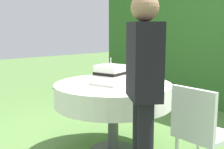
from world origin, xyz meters
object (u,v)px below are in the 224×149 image
Objects in this scene: standing_person at (144,88)px; wedding_cake at (111,75)px; napkin_stack at (139,89)px; serving_plate_near at (88,80)px; cake_table at (113,94)px; garden_chair at (199,128)px; serving_plate_far at (150,87)px.

wedding_cake is at bearing 153.43° from standing_person.
serving_plate_near is at bearing -173.22° from napkin_stack.
wedding_cake is 1.02m from standing_person.
standing_person is at bearing -28.02° from cake_table.
napkin_stack is (0.42, -0.02, 0.13)m from cake_table.
standing_person is at bearing -105.23° from garden_chair.
wedding_cake is (0.01, -0.03, 0.21)m from cake_table.
garden_chair is (0.67, -0.13, -0.23)m from serving_plate_far.
standing_person reaches higher than wedding_cake.
standing_person is at bearing -51.00° from serving_plate_far.
standing_person is at bearing -17.32° from serving_plate_near.
serving_plate_far is at bearing 20.95° from serving_plate_near.
serving_plate_near is at bearing -160.88° from cake_table.
napkin_stack is (0.72, 0.09, -0.00)m from serving_plate_near.
wedding_cake is 1.10m from garden_chair.
serving_plate_near is at bearing 162.68° from standing_person.
serving_plate_far is (0.70, 0.27, 0.00)m from serving_plate_near.
garden_chair is (1.37, 0.14, -0.23)m from serving_plate_near.
serving_plate_near is (-0.31, -0.11, 0.13)m from cake_table.
serving_plate_near is 1.32× the size of serving_plate_far.
wedding_cake is 0.42m from napkin_stack.
garden_chair is at bearing 1.74° from cake_table.
standing_person is at bearing -26.57° from wedding_cake.
serving_plate_near is (-0.32, -0.07, -0.09)m from wedding_cake.
serving_plate_far is at bearing 22.36° from cake_table.
cake_table is at bearing 177.19° from napkin_stack.
napkin_stack is at bearing 6.78° from serving_plate_near.
serving_plate_near and napkin_stack have the same top height.
standing_person reaches higher than serving_plate_near.
napkin_stack is 0.09× the size of standing_person.
serving_plate_near is 0.09× the size of standing_person.
serving_plate_near is 1.39m from garden_chair.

